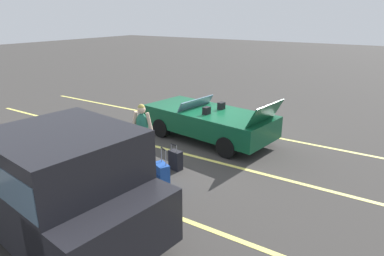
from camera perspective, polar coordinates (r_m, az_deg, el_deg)
The scene contains 10 objects.
ground_plane at distance 10.80m, azimuth 2.75°, elevation -1.84°, with size 80.00×80.00×0.00m, color #383533.
lot_line_near at distance 11.87m, azimuth 5.88°, elevation -0.01°, with size 18.00×0.12×0.01m, color #EAE066.
lot_line_mid at distance 9.69m, azimuth -1.49°, elevation -4.30°, with size 18.00×0.12×0.01m, color #EAE066.
lot_line_far at distance 7.84m, azimuth -12.88°, elevation -10.67°, with size 18.00×0.12×0.01m, color #EAE066.
convertible_car at distance 10.73m, azimuth 1.96°, elevation 1.36°, with size 4.38×2.31×1.51m.
suitcase_large_black at distance 8.34m, azimuth -9.17°, elevation -5.74°, with size 0.47×0.56×0.74m.
suitcase_medium_bright at distance 7.71m, azimuth -5.17°, elevation -8.13°, with size 0.46×0.39×0.98m.
suitcase_small_carryon at distance 8.66m, azimuth -2.75°, elevation -5.39°, with size 0.37×0.27×0.70m.
traveler_person at distance 8.72m, azimuth -8.31°, elevation -0.61°, with size 0.60×0.30×1.65m.
parked_pickup_truck_near at distance 6.23m, azimuth -22.38°, elevation -8.24°, with size 5.20×2.56×2.10m.
Camera 1 is at (-5.05, 8.77, 3.77)m, focal length 31.78 mm.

